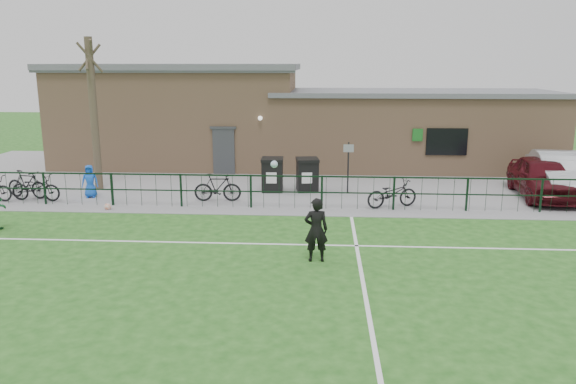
# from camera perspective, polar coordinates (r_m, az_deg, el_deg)

# --- Properties ---
(ground) EXTENTS (90.00, 90.00, 0.00)m
(ground) POSITION_cam_1_polar(r_m,az_deg,el_deg) (12.28, -1.48, -11.26)
(ground) COLOR #1F5318
(ground) RESTS_ON ground
(paving_strip) EXTENTS (34.00, 13.00, 0.02)m
(paving_strip) POSITION_cam_1_polar(r_m,az_deg,el_deg) (25.18, 1.20, 1.52)
(paving_strip) COLOR gray
(paving_strip) RESTS_ON ground
(pitch_line_touch) EXTENTS (28.00, 0.10, 0.01)m
(pitch_line_touch) POSITION_cam_1_polar(r_m,az_deg,el_deg) (19.63, 0.51, -1.83)
(pitch_line_touch) COLOR white
(pitch_line_touch) RESTS_ON ground
(pitch_line_mid) EXTENTS (28.00, 0.10, 0.01)m
(pitch_line_mid) POSITION_cam_1_polar(r_m,az_deg,el_deg) (16.00, -0.22, -5.34)
(pitch_line_mid) COLOR white
(pitch_line_mid) RESTS_ON ground
(pitch_line_perp) EXTENTS (0.10, 16.00, 0.01)m
(pitch_line_perp) POSITION_cam_1_polar(r_m,az_deg,el_deg) (12.28, 8.05, -11.38)
(pitch_line_perp) COLOR white
(pitch_line_perp) RESTS_ON ground
(perimeter_fence) EXTENTS (28.00, 0.10, 1.20)m
(perimeter_fence) POSITION_cam_1_polar(r_m,az_deg,el_deg) (19.68, 0.54, -0.01)
(perimeter_fence) COLOR black
(perimeter_fence) RESTS_ON ground
(bare_tree) EXTENTS (0.30, 0.30, 6.00)m
(bare_tree) POSITION_cam_1_polar(r_m,az_deg,el_deg) (23.53, -19.11, 7.36)
(bare_tree) COLOR #433729
(bare_tree) RESTS_ON ground
(wheelie_bin_left) EXTENTS (0.86, 0.96, 1.24)m
(wheelie_bin_left) POSITION_cam_1_polar(r_m,az_deg,el_deg) (22.35, -1.59, 1.68)
(wheelie_bin_left) COLOR black
(wheelie_bin_left) RESTS_ON paving_strip
(wheelie_bin_right) EXTENTS (0.94, 1.03, 1.23)m
(wheelie_bin_right) POSITION_cam_1_polar(r_m,az_deg,el_deg) (22.37, 1.97, 1.68)
(wheelie_bin_right) COLOR black
(wheelie_bin_right) RESTS_ON paving_strip
(sign_post) EXTENTS (0.08, 0.08, 2.00)m
(sign_post) POSITION_cam_1_polar(r_m,az_deg,el_deg) (22.13, 6.13, 2.50)
(sign_post) COLOR black
(sign_post) RESTS_ON paving_strip
(car_maroon) EXTENTS (2.15, 4.65, 1.54)m
(car_maroon) POSITION_cam_1_polar(r_m,az_deg,el_deg) (23.34, 24.42, 1.37)
(car_maroon) COLOR #460C13
(car_maroon) RESTS_ON paving_strip
(car_silver) EXTENTS (2.44, 5.19, 1.64)m
(car_silver) POSITION_cam_1_polar(r_m,az_deg,el_deg) (24.06, 25.96, 1.66)
(car_silver) COLOR #9C9FA3
(car_silver) RESTS_ON paving_strip
(bicycle_b) EXTENTS (1.84, 0.92, 1.06)m
(bicycle_b) POSITION_cam_1_polar(r_m,az_deg,el_deg) (23.36, -25.01, 0.72)
(bicycle_b) COLOR black
(bicycle_b) RESTS_ON paving_strip
(bicycle_c) EXTENTS (1.93, 0.79, 0.99)m
(bicycle_c) POSITION_cam_1_polar(r_m,az_deg,el_deg) (22.78, -24.24, 0.41)
(bicycle_c) COLOR black
(bicycle_c) RESTS_ON paving_strip
(bicycle_d) EXTENTS (1.75, 0.59, 1.04)m
(bicycle_d) POSITION_cam_1_polar(r_m,az_deg,el_deg) (20.83, -7.17, 0.46)
(bicycle_d) COLOR black
(bicycle_d) RESTS_ON paving_strip
(bicycle_e) EXTENTS (2.01, 1.31, 1.00)m
(bicycle_e) POSITION_cam_1_polar(r_m,az_deg,el_deg) (20.15, 10.52, -0.15)
(bicycle_e) COLOR black
(bicycle_e) RESTS_ON paving_strip
(spectator_child) EXTENTS (0.69, 0.53, 1.25)m
(spectator_child) POSITION_cam_1_polar(r_m,az_deg,el_deg) (22.54, -19.49, 1.04)
(spectator_child) COLOR blue
(spectator_child) RESTS_ON paving_strip
(goalkeeper_kick) EXTENTS (1.75, 3.09, 2.16)m
(goalkeeper_kick) POSITION_cam_1_polar(r_m,az_deg,el_deg) (14.54, 2.75, -3.67)
(goalkeeper_kick) COLOR black
(goalkeeper_kick) RESTS_ON ground
(ball_ground) EXTENTS (0.24, 0.24, 0.24)m
(ball_ground) POSITION_cam_1_polar(r_m,az_deg,el_deg) (20.60, -17.84, -1.43)
(ball_ground) COLOR silver
(ball_ground) RESTS_ON ground
(clubhouse) EXTENTS (24.25, 5.40, 4.96)m
(clubhouse) POSITION_cam_1_polar(r_m,az_deg,el_deg) (27.85, -0.34, 7.25)
(clubhouse) COLOR tan
(clubhouse) RESTS_ON ground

